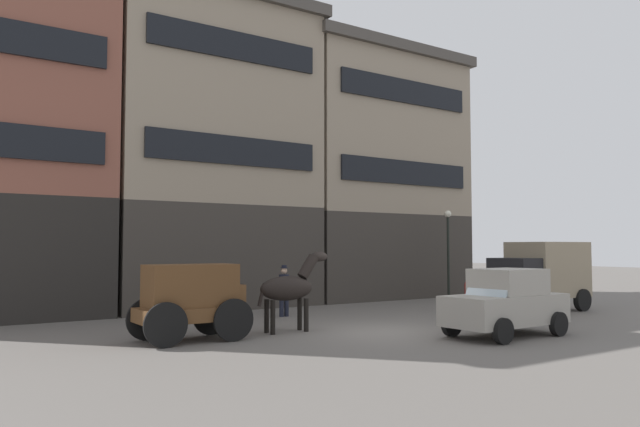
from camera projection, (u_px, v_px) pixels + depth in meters
name	position (u px, v px, depth m)	size (l,w,h in m)	color
ground_plane	(382.00, 332.00, 17.29)	(120.00, 120.00, 0.00)	#605B56
building_far_left	(1.00, 113.00, 21.85)	(7.23, 7.29, 14.50)	black
building_center_left	(200.00, 154.00, 26.09)	(8.87, 7.29, 12.80)	#38332D
building_center_right	(361.00, 175.00, 30.95)	(9.37, 7.29, 12.14)	#38332D
cargo_wagon	(192.00, 296.00, 15.69)	(2.90, 1.51, 1.98)	brown
draft_horse	(290.00, 287.00, 17.34)	(2.34, 0.60, 2.30)	black
delivery_truck_near	(538.00, 273.00, 23.01)	(4.37, 2.18, 2.62)	black
sedan_dark	(506.00, 303.00, 16.50)	(3.76, 1.97, 1.83)	gray
pedestrian_officer	(284.00, 288.00, 21.16)	(0.51, 0.51, 1.79)	black
streetlamp_curbside	(448.00, 242.00, 27.83)	(0.32, 0.32, 4.12)	black
fire_hydrant_curbside	(467.00, 290.00, 28.17)	(0.24, 0.24, 0.83)	maroon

